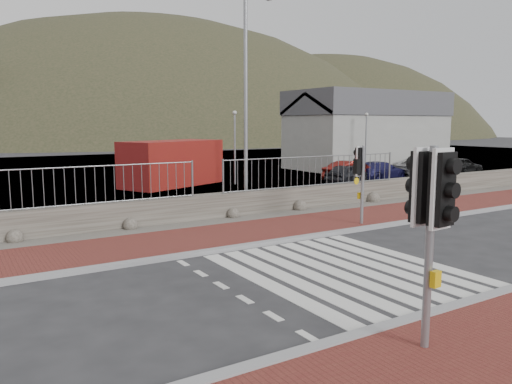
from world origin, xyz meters
TOP-DOWN VIEW (x-y plane):
  - ground at (0.00, 0.00)m, footprint 220.00×220.00m
  - sidewalk_far at (0.00, 4.50)m, footprint 40.00×3.00m
  - kerb_near at (0.00, -3.00)m, footprint 40.00×0.25m
  - kerb_far at (0.00, 3.00)m, footprint 40.00×0.25m
  - zebra_crossing at (-0.00, 0.00)m, footprint 4.62×5.60m
  - gravel_strip at (0.00, 6.50)m, footprint 40.00×1.50m
  - stone_wall at (0.00, 7.30)m, footprint 40.00×0.60m
  - railing at (0.00, 7.15)m, footprint 18.07×0.07m
  - quay at (0.00, 27.90)m, footprint 120.00×40.00m
  - water at (0.00, 62.90)m, footprint 220.00×50.00m
  - harbor_building at (20.00, 19.90)m, footprint 12.20×6.20m
  - hills_backdrop at (6.74, 87.90)m, footprint 254.00×90.00m
  - traffic_signal_near at (-1.82, -3.84)m, footprint 0.46×0.30m
  - traffic_signal_far at (3.91, 3.57)m, footprint 0.66×0.30m
  - streetlight at (2.24, 8.16)m, footprint 1.70×0.88m
  - shipping_container at (2.81, 17.29)m, footprint 6.42×4.69m
  - car_a at (11.66, 12.78)m, footprint 3.60×2.25m
  - car_b at (12.45, 13.24)m, footprint 3.77×1.38m
  - car_c at (14.65, 13.20)m, footprint 4.03×1.97m
  - car_d at (18.30, 13.07)m, footprint 4.54×2.26m
  - car_e at (21.53, 12.59)m, footprint 3.50×1.47m

SIDE VIEW (x-z plane):
  - hills_backdrop at x=6.74m, z-range -73.05..26.95m
  - ground at x=0.00m, z-range 0.00..0.00m
  - quay at x=0.00m, z-range -0.25..0.25m
  - water at x=0.00m, z-range -0.03..0.03m
  - zebra_crossing at x=0.00m, z-range 0.00..0.01m
  - gravel_strip at x=0.00m, z-range 0.00..0.06m
  - sidewalk_far at x=0.00m, z-range 0.00..0.08m
  - kerb_near at x=0.00m, z-range -0.01..0.11m
  - kerb_far at x=0.00m, z-range -0.01..0.11m
  - stone_wall at x=0.00m, z-range 0.00..0.90m
  - car_c at x=14.65m, z-range 0.00..1.13m
  - car_a at x=11.66m, z-range 0.00..1.14m
  - car_e at x=21.53m, z-range 0.00..1.18m
  - car_b at x=12.45m, z-range 0.00..1.24m
  - car_d at x=18.30m, z-range 0.00..1.24m
  - shipping_container at x=2.81m, z-range 0.00..2.47m
  - railing at x=0.00m, z-range 1.21..2.43m
  - traffic_signal_far at x=3.91m, z-range 0.61..3.31m
  - traffic_signal_near at x=-1.82m, z-range 0.70..3.80m
  - harbor_building at x=20.00m, z-range 0.03..5.83m
  - streetlight at x=2.24m, z-range 0.53..9.01m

